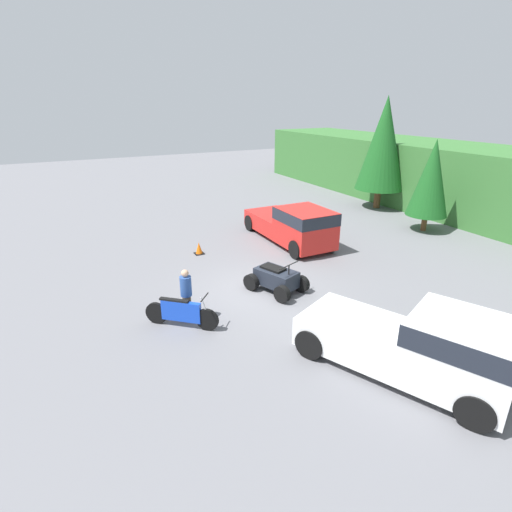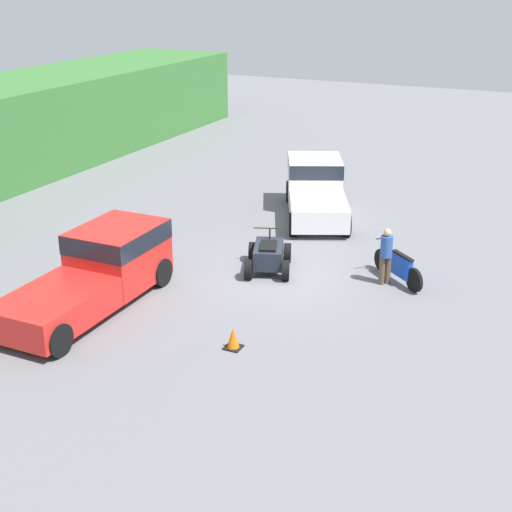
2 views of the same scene
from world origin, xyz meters
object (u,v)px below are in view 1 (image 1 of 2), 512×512
(pickup_truck_second, at_px, (424,344))
(dirt_bike, at_px, (181,313))
(quad_atv, at_px, (276,279))
(pickup_truck_red, at_px, (295,224))
(rider_person, at_px, (186,293))
(traffic_cone, at_px, (199,249))

(pickup_truck_second, distance_m, dirt_bike, 6.83)
(pickup_truck_second, xyz_separation_m, dirt_bike, (-5.09, -4.53, -0.53))
(quad_atv, bearing_deg, pickup_truck_second, -13.67)
(pickup_truck_red, relative_size, dirt_bike, 3.05)
(pickup_truck_red, bearing_deg, dirt_bike, -55.39)
(pickup_truck_red, distance_m, rider_person, 8.19)
(pickup_truck_red, xyz_separation_m, quad_atv, (4.01, -3.30, -0.54))
(quad_atv, height_order, rider_person, rider_person)
(rider_person, height_order, traffic_cone, rider_person)
(traffic_cone, bearing_deg, pickup_truck_second, 10.22)
(rider_person, bearing_deg, pickup_truck_red, 77.52)
(pickup_truck_red, relative_size, rider_person, 3.30)
(rider_person, bearing_deg, quad_atv, 52.20)
(pickup_truck_second, bearing_deg, traffic_cone, 165.95)
(rider_person, bearing_deg, pickup_truck_second, -8.09)
(rider_person, distance_m, traffic_cone, 5.88)
(dirt_bike, bearing_deg, pickup_truck_second, -7.22)
(pickup_truck_red, bearing_deg, rider_person, -56.20)
(pickup_truck_red, distance_m, traffic_cone, 4.68)
(dirt_bike, bearing_deg, traffic_cone, 106.82)
(rider_person, bearing_deg, dirt_bike, -86.92)
(pickup_truck_red, bearing_deg, pickup_truck_second, -14.32)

